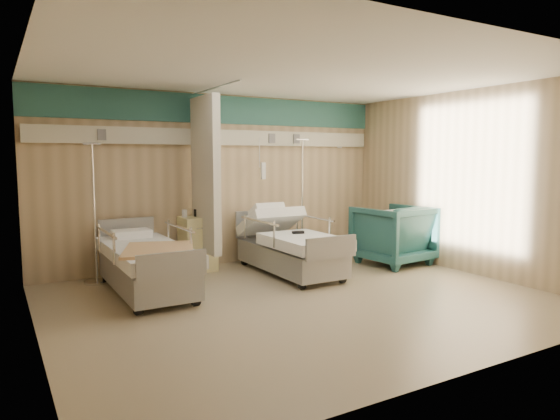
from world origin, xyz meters
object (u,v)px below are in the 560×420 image
object	(u,v)px
bedside_cabinet	(198,244)
visitor_armchair	(393,235)
bed_right	(290,253)
bed_left	(147,269)
iv_stand_right	(302,234)
iv_stand_left	(96,255)

from	to	relation	value
bedside_cabinet	visitor_armchair	xyz separation A→B (m)	(2.98, -1.18, 0.07)
bed_right	bed_left	bearing A→B (deg)	180.00
bedside_cabinet	iv_stand_right	size ratio (longest dim) A/B	0.41
bed_left	iv_stand_left	world-z (taller)	iv_stand_left
bed_right	iv_stand_right	distance (m)	1.20
visitor_armchair	bedside_cabinet	bearing A→B (deg)	-26.75
bedside_cabinet	visitor_armchair	world-z (taller)	visitor_armchair
bed_left	iv_stand_right	xyz separation A→B (m)	(2.99, 0.89, 0.11)
bedside_cabinet	iv_stand_right	world-z (taller)	iv_stand_right
bed_right	iv_stand_left	bearing A→B (deg)	161.98
visitor_armchair	iv_stand_left	world-z (taller)	iv_stand_left
visitor_armchair	iv_stand_right	size ratio (longest dim) A/B	0.52
bed_right	bedside_cabinet	bearing A→B (deg)	141.95
bed_right	bedside_cabinet	distance (m)	1.46
bed_right	iv_stand_right	size ratio (longest dim) A/B	1.03
bedside_cabinet	iv_stand_left	bearing A→B (deg)	-178.95
bed_left	iv_stand_right	distance (m)	3.12
visitor_armchair	iv_stand_left	xyz separation A→B (m)	(-4.51, 1.15, -0.09)
bed_right	iv_stand_right	world-z (taller)	iv_stand_right
bedside_cabinet	bed_left	bearing A→B (deg)	-139.40
bed_left	visitor_armchair	bearing A→B (deg)	-4.00
bed_right	visitor_armchair	distance (m)	1.86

